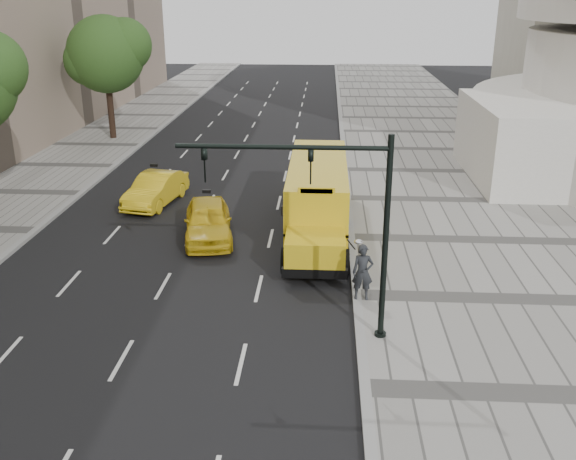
# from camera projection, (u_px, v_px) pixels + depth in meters

# --- Properties ---
(ground) EXTENTS (140.00, 140.00, 0.00)m
(ground) POSITION_uv_depth(u_px,v_px,m) (213.00, 237.00, 27.95)
(ground) COLOR black
(ground) RESTS_ON ground
(sidewalk_museum) EXTENTS (12.00, 140.00, 0.15)m
(sidewalk_museum) POSITION_uv_depth(u_px,v_px,m) (493.00, 241.00, 27.25)
(sidewalk_museum) COLOR gray
(sidewalk_museum) RESTS_ON ground
(curb_museum) EXTENTS (0.30, 140.00, 0.15)m
(curb_museum) POSITION_uv_depth(u_px,v_px,m) (351.00, 238.00, 27.58)
(curb_museum) COLOR gray
(curb_museum) RESTS_ON ground
(curb_far) EXTENTS (0.30, 140.00, 0.15)m
(curb_far) POSITION_uv_depth(u_px,v_px,m) (34.00, 232.00, 28.37)
(curb_far) COLOR gray
(curb_far) RESTS_ON ground
(tree_c) EXTENTS (5.95, 5.29, 8.62)m
(tree_c) POSITION_uv_depth(u_px,v_px,m) (107.00, 54.00, 44.16)
(tree_c) COLOR black
(tree_c) RESTS_ON ground
(school_bus) EXTENTS (2.96, 11.56, 3.19)m
(school_bus) POSITION_uv_depth(u_px,v_px,m) (318.00, 191.00, 28.31)
(school_bus) COLOR gold
(school_bus) RESTS_ON ground
(taxi_near) EXTENTS (2.84, 5.17, 1.66)m
(taxi_near) POSITION_uv_depth(u_px,v_px,m) (208.00, 221.00, 27.47)
(taxi_near) COLOR gold
(taxi_near) RESTS_ON ground
(taxi_far) EXTENTS (2.49, 4.95, 1.56)m
(taxi_far) POSITION_uv_depth(u_px,v_px,m) (156.00, 189.00, 31.99)
(taxi_far) COLOR gold
(taxi_far) RESTS_ON ground
(pedestrian) EXTENTS (0.72, 0.47, 1.97)m
(pedestrian) POSITION_uv_depth(u_px,v_px,m) (363.00, 272.00, 21.70)
(pedestrian) COLOR #232529
(pedestrian) RESTS_ON sidewalk_museum
(traffic_signal) EXTENTS (6.18, 0.36, 6.40)m
(traffic_signal) POSITION_uv_depth(u_px,v_px,m) (338.00, 213.00, 18.38)
(traffic_signal) COLOR black
(traffic_signal) RESTS_ON ground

